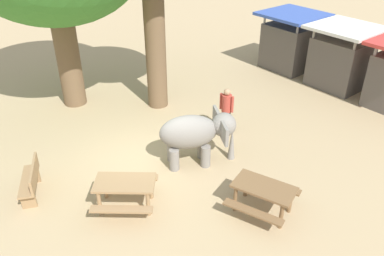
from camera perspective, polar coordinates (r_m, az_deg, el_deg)
The scene contains 8 objects.
ground_plane at distance 11.82m, azimuth -7.09°, elevation -4.76°, with size 60.00×60.00×0.00m, color tan.
elephant at distance 11.13m, azimuth 0.67°, elevation -0.76°, with size 1.90×2.21×1.58m.
person_handler at distance 12.67m, azimuth 5.07°, elevation 2.99°, with size 0.49×0.32×1.62m.
wooden_bench at distance 11.06m, azimuth -22.52°, elevation -7.03°, with size 1.44×0.96×0.88m.
picnic_table_near at distance 9.81m, azimuth 10.46°, elevation -9.29°, with size 1.91×1.90×0.78m.
picnic_table_far at distance 9.93m, azimuth -9.78°, elevation -8.65°, with size 2.10×2.10×0.78m.
market_stall_blue at distance 18.47m, azimuth 14.13°, elevation 11.88°, with size 2.50×2.50×2.52m.
market_stall_white at distance 17.13m, azimuth 20.95°, elevation 9.31°, with size 2.50×2.50×2.52m.
Camera 1 is at (8.35, -4.88, 6.81)m, focal length 36.34 mm.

